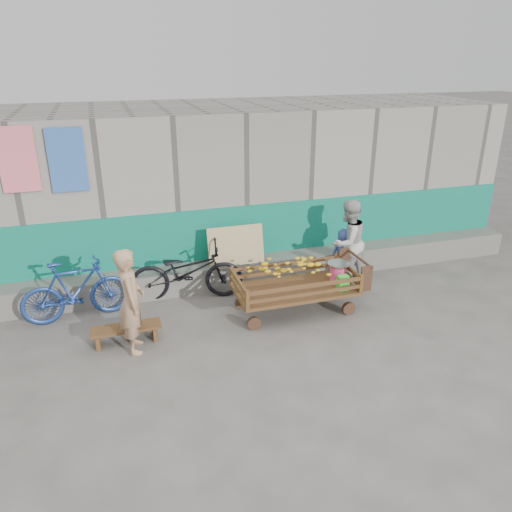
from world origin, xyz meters
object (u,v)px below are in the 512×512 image
object	(u,v)px
woman	(348,242)
bicycle_blue	(76,290)
bench	(126,331)
banana_cart	(293,278)
child	(343,254)
bicycle_dark	(187,272)
vendor_man	(131,301)

from	to	relation	value
woman	bicycle_blue	xyz separation A→B (m)	(-4.68, 0.01, -0.28)
bench	woman	xyz separation A→B (m)	(4.01, 0.93, 0.60)
banana_cart	bicycle_blue	distance (m)	3.43
child	bicycle_dark	size ratio (longest dim) A/B	0.52
child	bench	bearing A→B (deg)	20.11
vendor_man	bicycle_dark	distance (m)	1.72
woman	bench	bearing A→B (deg)	-11.48
woman	bicycle_blue	distance (m)	4.69
bench	vendor_man	size ratio (longest dim) A/B	0.66
vendor_man	bicycle_dark	bearing A→B (deg)	-34.71
vendor_man	bench	bearing A→B (deg)	26.89
vendor_man	woman	bearing A→B (deg)	-71.87
vendor_man	child	distance (m)	4.12
bicycle_dark	child	bearing A→B (deg)	-82.17
bicycle_dark	bicycle_blue	bearing A→B (deg)	105.81
child	bicycle_dark	world-z (taller)	bicycle_dark
bench	woman	size ratio (longest dim) A/B	0.65
banana_cart	child	world-z (taller)	child
woman	child	world-z (taller)	woman
banana_cart	bicycle_blue	world-z (taller)	bicycle_blue
vendor_man	banana_cart	bearing A→B (deg)	-80.25
woman	bicycle_dark	distance (m)	2.92
banana_cart	bicycle_blue	bearing A→B (deg)	166.44
woman	bicycle_blue	world-z (taller)	woman
woman	bicycle_dark	bearing A→B (deg)	-28.67
vendor_man	woman	distance (m)	4.07
woman	bicycle_dark	xyz separation A→B (m)	(-2.89, 0.21, -0.29)
bicycle_dark	bicycle_blue	distance (m)	1.80
banana_cart	child	bearing A→B (deg)	34.35
woman	child	size ratio (longest dim) A/B	1.60
bench	child	bearing A→B (deg)	14.78
banana_cart	vendor_man	size ratio (longest dim) A/B	1.37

